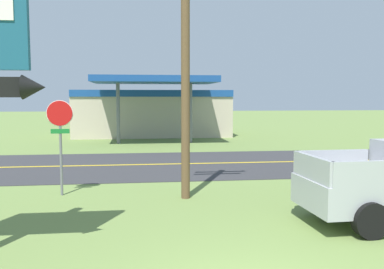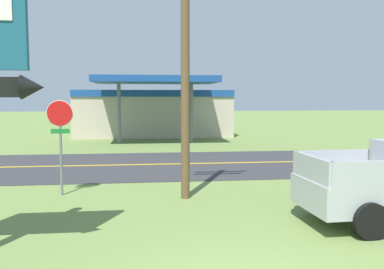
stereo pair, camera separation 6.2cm
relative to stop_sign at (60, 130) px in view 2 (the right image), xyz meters
name	(u,v)px [view 2 (the right image)]	position (x,y,z in m)	size (l,w,h in m)	color
road_asphalt	(179,164)	(4.15, 5.60, -2.02)	(140.00, 8.00, 0.02)	#333335
road_centre_line	(179,164)	(4.15, 5.60, -2.00)	(126.00, 0.20, 0.01)	gold
stop_sign	(60,130)	(0.00, 0.00, 0.00)	(0.80, 0.08, 2.95)	slate
utility_pole	(185,53)	(3.77, -0.82, 2.31)	(2.07, 0.26, 8.05)	brown
gas_station	(153,111)	(3.41, 20.37, -0.08)	(12.00, 11.50, 4.40)	beige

